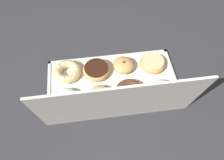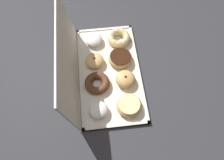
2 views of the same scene
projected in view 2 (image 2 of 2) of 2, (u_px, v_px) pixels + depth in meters
The scene contains 11 objects.
ground_plane at pixel (110, 73), 1.13m from camera, with size 3.00×3.00×0.00m, color #333338.
donut_box at pixel (110, 73), 1.12m from camera, with size 0.55×0.29×0.01m.
box_lid_open at pixel (68, 60), 0.99m from camera, with size 0.55×0.29×0.01m, color silver.
glazed_ring_donut_0 at pixel (129, 105), 1.01m from camera, with size 0.11×0.11×0.04m.
jelly_filled_donut_1 at pixel (125, 79), 1.07m from camera, with size 0.09×0.09×0.05m.
chocolate_frosted_donut_2 at pixel (120, 58), 1.13m from camera, with size 0.12×0.12×0.04m.
cruller_donut_3 at pixel (119, 38), 1.19m from camera, with size 0.12×0.12×0.04m.
powdered_filled_donut_4 at pixel (99, 110), 1.00m from camera, with size 0.08×0.08×0.04m.
chocolate_cake_ring_donut_5 at pixel (97, 83), 1.07m from camera, with size 0.12×0.12×0.03m.
jelly_filled_donut_6 at pixel (95, 61), 1.12m from camera, with size 0.09×0.09×0.05m.
powdered_filled_donut_7 at pixel (94, 39), 1.18m from camera, with size 0.09×0.09×0.04m.
Camera 2 is at (-0.56, 0.05, 0.98)m, focal length 37.02 mm.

